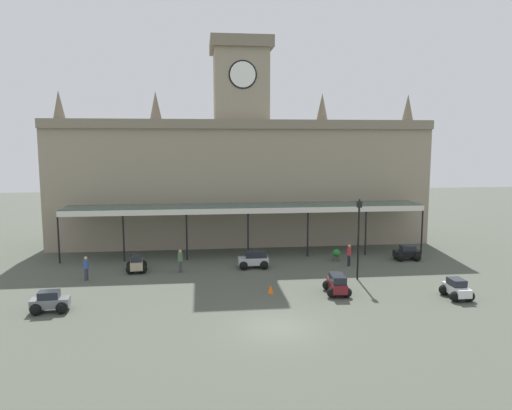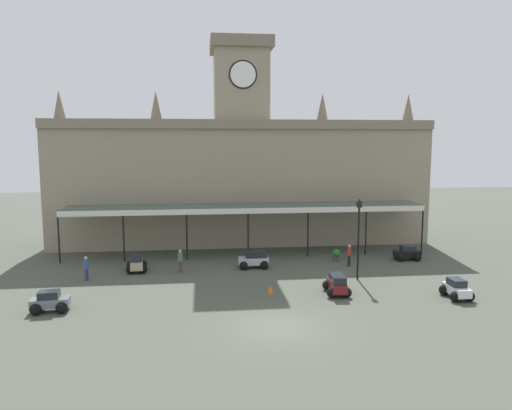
{
  "view_description": "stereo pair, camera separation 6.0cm",
  "coord_description": "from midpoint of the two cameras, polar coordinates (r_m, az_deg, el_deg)",
  "views": [
    {
      "loc": [
        -3.81,
        -23.39,
        9.48
      ],
      "look_at": [
        0.0,
        9.39,
        5.1
      ],
      "focal_mm": 33.89,
      "sensor_mm": 36.0,
      "label": 1
    },
    {
      "loc": [
        -3.75,
        -23.39,
        9.48
      ],
      "look_at": [
        0.0,
        9.39,
        5.1
      ],
      "focal_mm": 33.89,
      "sensor_mm": 36.0,
      "label": 2
    }
  ],
  "objects": [
    {
      "name": "car_black_sedan",
      "position": [
        40.75,
        17.45,
        -5.52
      ],
      "size": [
        2.08,
        1.57,
        1.19
      ],
      "color": "black",
      "rests_on": "ground"
    },
    {
      "name": "car_white_sedan",
      "position": [
        32.16,
        22.64,
        -9.24
      ],
      "size": [
        1.52,
        2.05,
        1.19
      ],
      "color": "silver",
      "rests_on": "ground"
    },
    {
      "name": "ground_plane",
      "position": [
        25.52,
        2.54,
        -14.25
      ],
      "size": [
        140.0,
        140.0,
        0.0
      ],
      "primitive_type": "plane",
      "color": "#494E43"
    },
    {
      "name": "car_maroon_estate",
      "position": [
        30.91,
        9.58,
        -9.31
      ],
      "size": [
        1.66,
        2.31,
        1.27
      ],
      "color": "maroon",
      "rests_on": "ground"
    },
    {
      "name": "planter_by_canopy",
      "position": [
        39.07,
        9.51,
        -5.85
      ],
      "size": [
        0.6,
        0.6,
        0.96
      ],
      "color": "#47423D",
      "rests_on": "ground"
    },
    {
      "name": "entrance_canopy",
      "position": [
        40.14,
        -1.06,
        -0.26
      ],
      "size": [
        29.76,
        3.26,
        4.18
      ],
      "color": "#38564C",
      "rests_on": "ground"
    },
    {
      "name": "pedestrian_crossing_forecourt",
      "position": [
        37.68,
        10.97,
        -5.73
      ],
      "size": [
        0.34,
        0.36,
        1.67
      ],
      "color": "black",
      "rests_on": "ground"
    },
    {
      "name": "pedestrian_beside_cars",
      "position": [
        35.25,
        -19.36,
        -6.95
      ],
      "size": [
        0.34,
        0.38,
        1.67
      ],
      "color": "#3F384C",
      "rests_on": "ground"
    },
    {
      "name": "pedestrian_near_entrance",
      "position": [
        35.71,
        -8.88,
        -6.42
      ],
      "size": [
        0.34,
        0.39,
        1.67
      ],
      "color": "#3F384C",
      "rests_on": "ground"
    },
    {
      "name": "car_silver_estate",
      "position": [
        36.49,
        -0.21,
        -6.58
      ],
      "size": [
        2.25,
        1.54,
        1.27
      ],
      "color": "#B2B5BA",
      "rests_on": "ground"
    },
    {
      "name": "car_grey_sedan",
      "position": [
        29.83,
        -23.08,
        -10.57
      ],
      "size": [
        2.11,
        1.62,
        1.19
      ],
      "color": "slate",
      "rests_on": "ground"
    },
    {
      "name": "car_beige_sedan",
      "position": [
        36.67,
        -13.86,
        -6.83
      ],
      "size": [
        1.67,
        2.14,
        1.19
      ],
      "color": "tan",
      "rests_on": "ground"
    },
    {
      "name": "traffic_cone",
      "position": [
        30.7,
        1.78,
        -9.88
      ],
      "size": [
        0.4,
        0.4,
        0.55
      ],
      "primitive_type": "cone",
      "color": "orange",
      "rests_on": "ground"
    },
    {
      "name": "victorian_lamppost",
      "position": [
        33.69,
        12.07,
        -2.96
      ],
      "size": [
        0.3,
        0.3,
        5.58
      ],
      "color": "black",
      "rests_on": "ground"
    },
    {
      "name": "station_building",
      "position": [
        45.38,
        -1.74,
        3.59
      ],
      "size": [
        34.23,
        6.59,
        18.55
      ],
      "color": "gray",
      "rests_on": "ground"
    }
  ]
}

